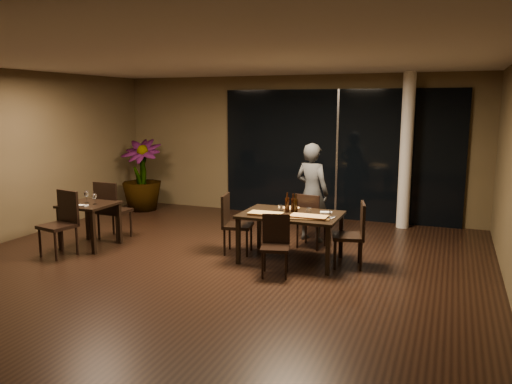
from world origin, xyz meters
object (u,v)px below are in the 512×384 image
object	(u,v)px
chair_side_near	(62,220)
potted_plant	(142,175)
diner	(312,192)
bottle_c	(293,203)
side_table	(89,211)
chair_main_near	(276,242)
chair_main_far	(310,218)
main_table	(291,218)
chair_main_left	(233,221)
bottle_a	(287,202)
bottle_b	(296,204)
chair_side_far	(111,207)
chair_main_right	(354,231)

from	to	relation	value
chair_side_near	potted_plant	distance (m)	3.51
diner	bottle_c	xyz separation A→B (m)	(0.01, -1.15, 0.03)
side_table	chair_main_near	bearing A→B (deg)	-2.66
side_table	chair_main_far	distance (m)	3.71
chair_main_near	main_table	bearing A→B (deg)	73.30
bottle_c	chair_main_near	bearing A→B (deg)	-90.96
chair_main_far	chair_main_left	size ratio (longest dim) A/B	0.97
potted_plant	bottle_a	size ratio (longest dim) A/B	5.18
chair_main_far	potted_plant	distance (m)	4.68
chair_side_near	bottle_c	xyz separation A→B (m)	(3.49, 1.15, 0.32)
bottle_b	bottle_c	size ratio (longest dim) A/B	1.02
chair_side_far	chair_side_near	xyz separation A→B (m)	(-0.13, -1.05, -0.01)
bottle_b	chair_main_near	bearing A→B (deg)	-96.03
main_table	bottle_c	xyz separation A→B (m)	(-0.00, 0.11, 0.22)
bottle_a	bottle_b	distance (m)	0.14
chair_side_far	bottle_a	distance (m)	3.30
chair_main_near	chair_side_near	distance (m)	3.50
main_table	chair_main_left	world-z (taller)	chair_main_left
side_table	chair_main_far	xyz separation A→B (m)	(3.48, 1.27, -0.10)
bottle_b	bottle_c	world-z (taller)	bottle_b
chair_side_far	bottle_b	xyz separation A→B (m)	(3.42, 0.04, 0.31)
main_table	bottle_b	bearing A→B (deg)	40.44
diner	bottle_c	world-z (taller)	diner
side_table	chair_main_near	distance (m)	3.39
bottle_b	potted_plant	bearing A→B (deg)	152.05
side_table	bottle_c	size ratio (longest dim) A/B	2.76
diner	chair_side_far	bearing A→B (deg)	37.58
diner	chair_main_far	bearing A→B (deg)	118.94
diner	potted_plant	bearing A→B (deg)	2.72
main_table	chair_side_far	size ratio (longest dim) A/B	1.43
bottle_b	chair_main_right	bearing A→B (deg)	1.60
chair_side_far	diner	xyz separation A→B (m)	(3.35, 1.24, 0.28)
bottle_c	diner	bearing A→B (deg)	90.61
chair_side_far	chair_main_right	bearing A→B (deg)	-177.68
chair_main_near	bottle_b	world-z (taller)	bottle_b
chair_main_far	potted_plant	size ratio (longest dim) A/B	0.58
main_table	bottle_c	size ratio (longest dim) A/B	5.17
diner	bottle_c	size ratio (longest dim) A/B	5.99
bottle_b	bottle_c	xyz separation A→B (m)	(-0.06, 0.06, -0.00)
chair_side_far	bottle_c	bearing A→B (deg)	-176.84
chair_main_far	potted_plant	bearing A→B (deg)	-12.35
chair_main_far	chair_main_near	size ratio (longest dim) A/B	1.09
side_table	chair_main_far	world-z (taller)	chair_main_far
main_table	chair_side_near	world-z (taller)	chair_side_near
chair_side_far	potted_plant	bearing A→B (deg)	-66.59
side_table	chair_main_left	world-z (taller)	chair_main_left
bottle_a	bottle_b	xyz separation A→B (m)	(0.14, -0.01, -0.01)
potted_plant	chair_side_near	bearing A→B (deg)	-76.56
chair_main_near	bottle_a	bearing A→B (deg)	79.92
chair_main_left	bottle_c	xyz separation A→B (m)	(1.00, 0.05, 0.36)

